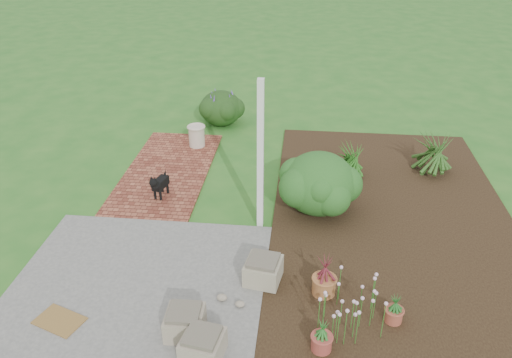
# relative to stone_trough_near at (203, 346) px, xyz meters

# --- Properties ---
(ground) EXTENTS (80.00, 80.00, 0.00)m
(ground) POSITION_rel_stone_trough_near_xyz_m (0.09, 2.70, -0.19)
(ground) COLOR #23621F
(ground) RESTS_ON ground
(concrete_patio) EXTENTS (3.50, 3.50, 0.04)m
(concrete_patio) POSITION_rel_stone_trough_near_xyz_m (-1.16, 0.95, -0.17)
(concrete_patio) COLOR #5B5B59
(concrete_patio) RESTS_ON ground
(brick_path) EXTENTS (1.60, 3.50, 0.04)m
(brick_path) POSITION_rel_stone_trough_near_xyz_m (-1.61, 4.45, -0.17)
(brick_path) COLOR maroon
(brick_path) RESTS_ON ground
(garden_bed) EXTENTS (4.00, 7.00, 0.03)m
(garden_bed) POSITION_rel_stone_trough_near_xyz_m (2.59, 3.20, -0.18)
(garden_bed) COLOR black
(garden_bed) RESTS_ON ground
(veranda_post) EXTENTS (0.10, 0.10, 2.50)m
(veranda_post) POSITION_rel_stone_trough_near_xyz_m (0.39, 2.80, 1.06)
(veranda_post) COLOR white
(veranda_post) RESTS_ON ground
(stone_trough_near) EXTENTS (0.53, 0.53, 0.30)m
(stone_trough_near) POSITION_rel_stone_trough_near_xyz_m (0.00, 0.00, 0.00)
(stone_trough_near) COLOR gray
(stone_trough_near) RESTS_ON concrete_patio
(stone_trough_mid) EXTENTS (0.47, 0.47, 0.30)m
(stone_trough_mid) POSITION_rel_stone_trough_near_xyz_m (-0.29, 0.34, 0.00)
(stone_trough_mid) COLOR #786C59
(stone_trough_mid) RESTS_ON concrete_patio
(stone_trough_far) EXTENTS (0.55, 0.55, 0.32)m
(stone_trough_far) POSITION_rel_stone_trough_near_xyz_m (0.57, 1.40, 0.01)
(stone_trough_far) COLOR gray
(stone_trough_far) RESTS_ON concrete_patio
(coir_doormat) EXTENTS (0.69, 0.56, 0.02)m
(coir_doormat) POSITION_rel_stone_trough_near_xyz_m (-1.92, 0.35, -0.14)
(coir_doormat) COLOR brown
(coir_doormat) RESTS_ON concrete_patio
(black_dog) EXTENTS (0.25, 0.54, 0.47)m
(black_dog) POSITION_rel_stone_trough_near_xyz_m (-1.47, 3.43, 0.13)
(black_dog) COLOR black
(black_dog) RESTS_ON brick_path
(cream_ceramic_urn) EXTENTS (0.39, 0.39, 0.45)m
(cream_ceramic_urn) POSITION_rel_stone_trough_near_xyz_m (-1.25, 5.61, 0.07)
(cream_ceramic_urn) COLOR beige
(cream_ceramic_urn) RESTS_ON brick_path
(evergreen_shrub) EXTENTS (1.52, 1.52, 1.06)m
(evergreen_shrub) POSITION_rel_stone_trough_near_xyz_m (1.33, 3.36, 0.37)
(evergreen_shrub) COLOR #0E4316
(evergreen_shrub) RESTS_ON garden_bed
(agapanthus_clump_back) EXTENTS (1.30, 1.30, 0.93)m
(agapanthus_clump_back) POSITION_rel_stone_trough_near_xyz_m (3.55, 5.00, 0.30)
(agapanthus_clump_back) COLOR #1B3611
(agapanthus_clump_back) RESTS_ON garden_bed
(agapanthus_clump_front) EXTENTS (1.08, 1.08, 0.77)m
(agapanthus_clump_front) POSITION_rel_stone_trough_near_xyz_m (1.94, 4.66, 0.22)
(agapanthus_clump_front) COLOR #0C4110
(agapanthus_clump_front) RESTS_ON garden_bed
(pink_flower_patch) EXTENTS (1.13, 1.13, 0.56)m
(pink_flower_patch) POSITION_rel_stone_trough_near_xyz_m (1.72, 0.75, 0.12)
(pink_flower_patch) COLOR #113D0F
(pink_flower_patch) RESTS_ON garden_bed
(terracotta_pot_bronze) EXTENTS (0.32, 0.32, 0.26)m
(terracotta_pot_bronze) POSITION_rel_stone_trough_near_xyz_m (1.41, 1.24, -0.03)
(terracotta_pot_bronze) COLOR #9F6235
(terracotta_pot_bronze) RESTS_ON garden_bed
(terracotta_pot_small_left) EXTENTS (0.27, 0.27, 0.19)m
(terracotta_pot_small_left) POSITION_rel_stone_trough_near_xyz_m (2.28, 0.82, -0.07)
(terracotta_pot_small_left) COLOR brown
(terracotta_pot_small_left) RESTS_ON garden_bed
(terracotta_pot_small_right) EXTENTS (0.31, 0.31, 0.21)m
(terracotta_pot_small_right) POSITION_rel_stone_trough_near_xyz_m (1.37, 0.26, -0.06)
(terracotta_pot_small_right) COLOR #983D33
(terracotta_pot_small_right) RESTS_ON garden_bed
(purple_flowering_bush) EXTENTS (1.14, 1.14, 0.83)m
(purple_flowering_bush) POSITION_rel_stone_trough_near_xyz_m (-0.95, 6.95, 0.23)
(purple_flowering_bush) COLOR black
(purple_flowering_bush) RESTS_ON ground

